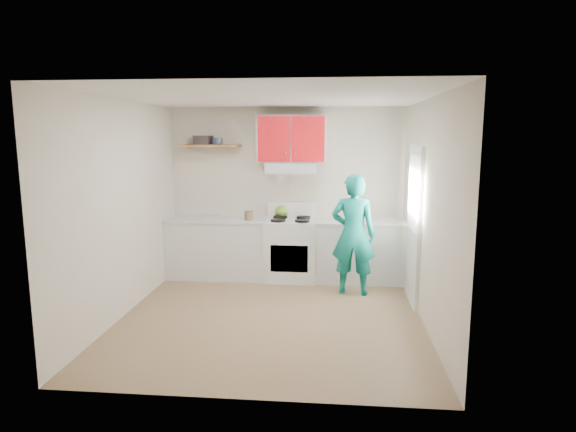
# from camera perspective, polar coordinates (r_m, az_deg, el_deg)

# --- Properties ---
(floor) EXTENTS (3.80, 3.80, 0.00)m
(floor) POSITION_cam_1_polar(r_m,az_deg,el_deg) (6.06, -1.93, -11.64)
(floor) COLOR brown
(floor) RESTS_ON ground
(ceiling) EXTENTS (3.60, 3.80, 0.04)m
(ceiling) POSITION_cam_1_polar(r_m,az_deg,el_deg) (5.67, -2.09, 13.70)
(ceiling) COLOR white
(ceiling) RESTS_ON floor
(back_wall) EXTENTS (3.60, 0.04, 2.60)m
(back_wall) POSITION_cam_1_polar(r_m,az_deg,el_deg) (7.59, -0.18, 2.80)
(back_wall) COLOR beige
(back_wall) RESTS_ON floor
(front_wall) EXTENTS (3.60, 0.04, 2.60)m
(front_wall) POSITION_cam_1_polar(r_m,az_deg,el_deg) (3.88, -5.59, -3.71)
(front_wall) COLOR beige
(front_wall) RESTS_ON floor
(left_wall) EXTENTS (0.04, 3.80, 2.60)m
(left_wall) POSITION_cam_1_polar(r_m,az_deg,el_deg) (6.21, -18.71, 0.81)
(left_wall) COLOR beige
(left_wall) RESTS_ON floor
(right_wall) EXTENTS (0.04, 3.80, 2.60)m
(right_wall) POSITION_cam_1_polar(r_m,az_deg,el_deg) (5.78, 15.99, 0.32)
(right_wall) COLOR beige
(right_wall) RESTS_ON floor
(door) EXTENTS (0.05, 0.85, 2.05)m
(door) POSITION_cam_1_polar(r_m,az_deg,el_deg) (6.50, 14.55, -1.09)
(door) COLOR white
(door) RESTS_ON floor
(door_glass) EXTENTS (0.01, 0.55, 0.95)m
(door_glass) POSITION_cam_1_polar(r_m,az_deg,el_deg) (6.43, 14.47, 2.64)
(door_glass) COLOR white
(door_glass) RESTS_ON door
(counter_left) EXTENTS (1.52, 0.60, 0.90)m
(counter_left) POSITION_cam_1_polar(r_m,az_deg,el_deg) (7.62, -8.22, -3.76)
(counter_left) COLOR silver
(counter_left) RESTS_ON floor
(counter_right) EXTENTS (1.32, 0.60, 0.90)m
(counter_right) POSITION_cam_1_polar(r_m,az_deg,el_deg) (7.42, 8.41, -4.12)
(counter_right) COLOR silver
(counter_right) RESTS_ON floor
(stove) EXTENTS (0.76, 0.65, 0.92)m
(stove) POSITION_cam_1_polar(r_m,az_deg,el_deg) (7.41, 0.35, -3.96)
(stove) COLOR white
(stove) RESTS_ON floor
(range_hood) EXTENTS (0.76, 0.44, 0.15)m
(range_hood) POSITION_cam_1_polar(r_m,az_deg,el_deg) (7.33, 0.43, 5.66)
(range_hood) COLOR silver
(range_hood) RESTS_ON back_wall
(upper_cabinets) EXTENTS (1.02, 0.33, 0.70)m
(upper_cabinets) POSITION_cam_1_polar(r_m,az_deg,el_deg) (7.37, 0.47, 8.99)
(upper_cabinets) COLOR red
(upper_cabinets) RESTS_ON back_wall
(shelf) EXTENTS (0.90, 0.30, 0.04)m
(shelf) POSITION_cam_1_polar(r_m,az_deg,el_deg) (7.59, -9.05, 8.14)
(shelf) COLOR brown
(shelf) RESTS_ON back_wall
(books) EXTENTS (0.29, 0.23, 0.13)m
(books) POSITION_cam_1_polar(r_m,az_deg,el_deg) (7.66, -9.89, 8.76)
(books) COLOR #383133
(books) RESTS_ON shelf
(tin) EXTENTS (0.20, 0.20, 0.10)m
(tin) POSITION_cam_1_polar(r_m,az_deg,el_deg) (7.53, -8.29, 8.65)
(tin) COLOR #333D4C
(tin) RESTS_ON shelf
(kettle) EXTENTS (0.25, 0.25, 0.18)m
(kettle) POSITION_cam_1_polar(r_m,az_deg,el_deg) (7.57, -0.73, 0.57)
(kettle) COLOR olive
(kettle) RESTS_ON stove
(crock) EXTENTS (0.17, 0.17, 0.15)m
(crock) POSITION_cam_1_polar(r_m,az_deg,el_deg) (7.32, -4.62, -0.03)
(crock) COLOR brown
(crock) RESTS_ON counter_left
(cutting_board) EXTENTS (0.33, 0.28, 0.02)m
(cutting_board) POSITION_cam_1_polar(r_m,az_deg,el_deg) (7.25, 8.13, -0.73)
(cutting_board) COLOR olive
(cutting_board) RESTS_ON counter_right
(silicone_mat) EXTENTS (0.38, 0.35, 0.01)m
(silicone_mat) POSITION_cam_1_polar(r_m,az_deg,el_deg) (7.34, 10.06, -0.70)
(silicone_mat) COLOR #B51218
(silicone_mat) RESTS_ON counter_right
(person) EXTENTS (0.66, 0.48, 1.67)m
(person) POSITION_cam_1_polar(r_m,az_deg,el_deg) (6.73, 7.65, -2.17)
(person) COLOR #0E8276
(person) RESTS_ON floor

